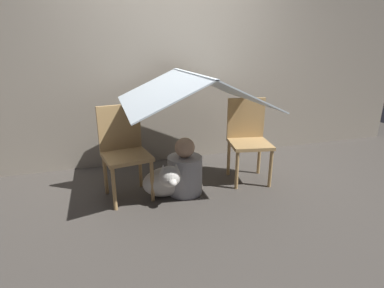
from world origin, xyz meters
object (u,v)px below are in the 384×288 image
dog (167,180)px  chair_right (248,136)px  chair_left (124,148)px  person_front (185,171)px

dog → chair_right: bearing=12.3°
chair_left → person_front: (0.57, -0.14, -0.26)m
chair_left → dog: size_ratio=1.91×
person_front → dog: 0.21m
chair_left → dog: (0.37, -0.21, -0.30)m
chair_right → dog: size_ratio=1.91×
person_front → dog: bearing=-161.3°
chair_right → person_front: (-0.76, -0.14, -0.26)m
chair_right → dog: 1.02m
chair_right → person_front: 0.81m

